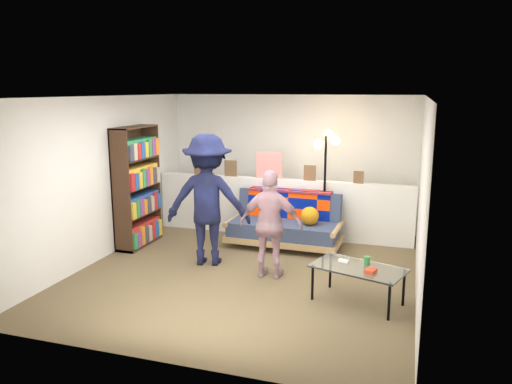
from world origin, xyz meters
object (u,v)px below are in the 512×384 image
coffee_table (359,270)px  floor_lamp (326,164)px  bookshelf (137,191)px  futon_sofa (286,224)px  person_right (271,225)px  person_left (208,200)px

coffee_table → floor_lamp: size_ratio=0.64×
bookshelf → floor_lamp: bookshelf is taller
coffee_table → floor_lamp: floor_lamp is taller
futon_sofa → person_right: person_right is taller
floor_lamp → person_right: (-0.42, -1.78, -0.58)m
futon_sofa → coffee_table: futon_sofa is taller
coffee_table → futon_sofa: bearing=125.9°
bookshelf → person_left: bearing=-18.4°
futon_sofa → floor_lamp: bearing=35.5°
bookshelf → person_right: (2.45, -0.75, -0.17)m
bookshelf → coffee_table: bearing=-18.6°
futon_sofa → coffee_table: bearing=-54.1°
bookshelf → person_left: 1.51m
futon_sofa → person_left: size_ratio=0.97×
bookshelf → coffee_table: bookshelf is taller
futon_sofa → person_left: 1.53m
floor_lamp → person_left: bearing=-133.5°
bookshelf → person_left: bookshelf is taller
futon_sofa → floor_lamp: floor_lamp is taller
person_left → person_right: person_left is taller
bookshelf → person_left: (1.43, -0.48, 0.04)m
bookshelf → coffee_table: (3.67, -1.24, -0.48)m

